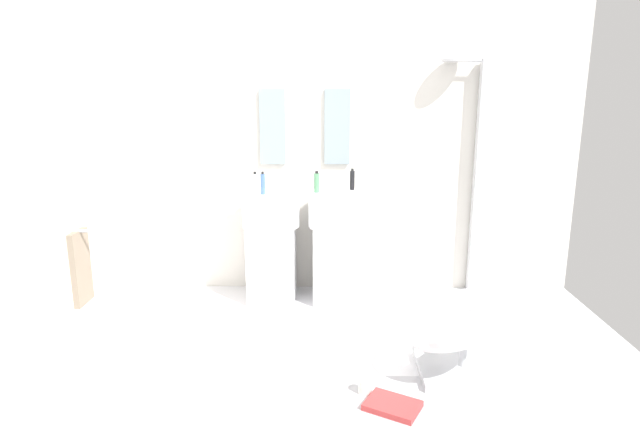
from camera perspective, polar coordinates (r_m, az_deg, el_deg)
ground_plane at (r=3.54m, az=-2.71°, el=-17.60°), size 4.80×3.60×0.04m
rear_partition at (r=4.71m, az=-1.60°, el=7.23°), size 4.80×0.10×2.60m
pedestal_sink_left at (r=4.55m, az=-5.27°, el=-3.01°), size 0.49×0.49×1.06m
pedestal_sink_right at (r=4.53m, az=1.83°, el=-3.06°), size 0.49×0.49×1.06m
vanity_mirror_left at (r=4.65m, az=-5.17°, el=9.33°), size 0.22×0.03×0.64m
vanity_mirror_right at (r=4.62m, az=1.87°, el=9.35°), size 0.22×0.03×0.64m
shower_column at (r=4.80m, az=17.01°, el=4.11°), size 0.49×0.24×2.05m
lounge_chair at (r=3.52m, az=15.44°, el=-11.45°), size 1.05×1.05×0.65m
towel_rack at (r=3.85m, az=-24.86°, el=-5.64°), size 0.37×0.22×0.95m
area_rug at (r=3.26m, az=3.99°, el=-20.07°), size 1.03×0.64×0.01m
magazine_red at (r=3.24m, az=7.87°, el=-19.92°), size 0.37×0.33×0.04m
coffee_mug at (r=3.34m, az=4.88°, el=-18.13°), size 0.08×0.08×0.09m
soap_bottle_blue at (r=4.33m, az=-6.21°, el=3.22°), size 0.04×0.04×0.19m
soap_bottle_green at (r=4.39m, az=-0.36°, el=3.38°), size 0.05×0.05×0.18m
soap_bottle_white at (r=4.47m, az=-7.04°, el=3.38°), size 0.04×0.04×0.17m
soap_bottle_black at (r=4.51m, az=3.52°, el=3.65°), size 0.04×0.04×0.18m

